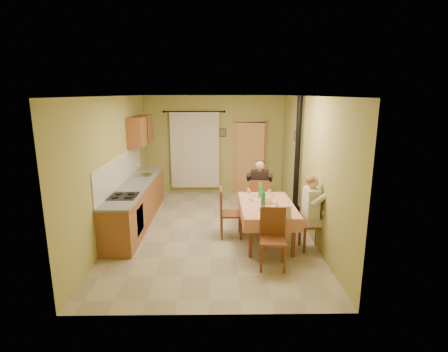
{
  "coord_description": "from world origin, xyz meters",
  "views": [
    {
      "loc": [
        0.15,
        -7.07,
        2.86
      ],
      "look_at": [
        0.25,
        0.1,
        1.15
      ],
      "focal_mm": 28.0,
      "sensor_mm": 36.0,
      "label": 1
    }
  ],
  "objects_px": {
    "dining_table": "(266,222)",
    "chair_right": "(312,234)",
    "chair_left": "(230,223)",
    "chair_near": "(272,251)",
    "stove_flue": "(296,176)",
    "man_right": "(313,204)",
    "man_far": "(259,184)",
    "chair_far": "(259,209)"
  },
  "relations": [
    {
      "from": "dining_table",
      "to": "chair_right",
      "type": "distance_m",
      "value": 0.89
    },
    {
      "from": "chair_near",
      "to": "chair_right",
      "type": "height_order",
      "value": "chair_near"
    },
    {
      "from": "dining_table",
      "to": "stove_flue",
      "type": "bearing_deg",
      "value": 55.52
    },
    {
      "from": "chair_left",
      "to": "stove_flue",
      "type": "bearing_deg",
      "value": 121.27
    },
    {
      "from": "chair_right",
      "to": "stove_flue",
      "type": "bearing_deg",
      "value": -3.62
    },
    {
      "from": "chair_far",
      "to": "chair_right",
      "type": "bearing_deg",
      "value": -53.35
    },
    {
      "from": "chair_far",
      "to": "man_far",
      "type": "relative_size",
      "value": 0.72
    },
    {
      "from": "dining_table",
      "to": "chair_right",
      "type": "relative_size",
      "value": 1.84
    },
    {
      "from": "chair_left",
      "to": "man_far",
      "type": "relative_size",
      "value": 0.72
    },
    {
      "from": "man_far",
      "to": "stove_flue",
      "type": "height_order",
      "value": "stove_flue"
    },
    {
      "from": "chair_near",
      "to": "man_right",
      "type": "relative_size",
      "value": 0.72
    },
    {
      "from": "chair_left",
      "to": "man_far",
      "type": "xyz_separation_m",
      "value": [
        0.68,
        0.85,
        0.59
      ]
    },
    {
      "from": "chair_far",
      "to": "man_far",
      "type": "bearing_deg",
      "value": 90.0
    },
    {
      "from": "dining_table",
      "to": "chair_right",
      "type": "bearing_deg",
      "value": -27.08
    },
    {
      "from": "chair_near",
      "to": "stove_flue",
      "type": "height_order",
      "value": "stove_flue"
    },
    {
      "from": "chair_far",
      "to": "chair_near",
      "type": "height_order",
      "value": "chair_far"
    },
    {
      "from": "chair_right",
      "to": "man_right",
      "type": "height_order",
      "value": "man_right"
    },
    {
      "from": "chair_far",
      "to": "chair_left",
      "type": "bearing_deg",
      "value": -121.75
    },
    {
      "from": "chair_near",
      "to": "chair_left",
      "type": "relative_size",
      "value": 0.99
    },
    {
      "from": "man_far",
      "to": "man_right",
      "type": "relative_size",
      "value": 1.0
    },
    {
      "from": "chair_left",
      "to": "stove_flue",
      "type": "xyz_separation_m",
      "value": [
        1.53,
        1.0,
        0.73
      ]
    },
    {
      "from": "chair_right",
      "to": "man_right",
      "type": "relative_size",
      "value": 0.67
    },
    {
      "from": "dining_table",
      "to": "chair_near",
      "type": "distance_m",
      "value": 1.08
    },
    {
      "from": "chair_right",
      "to": "man_far",
      "type": "height_order",
      "value": "man_far"
    },
    {
      "from": "stove_flue",
      "to": "chair_near",
      "type": "bearing_deg",
      "value": -110.58
    },
    {
      "from": "man_right",
      "to": "man_far",
      "type": "bearing_deg",
      "value": 26.3
    },
    {
      "from": "dining_table",
      "to": "chair_left",
      "type": "relative_size",
      "value": 1.72
    },
    {
      "from": "stove_flue",
      "to": "man_right",
      "type": "bearing_deg",
      "value": -91.55
    },
    {
      "from": "dining_table",
      "to": "stove_flue",
      "type": "height_order",
      "value": "stove_flue"
    },
    {
      "from": "chair_far",
      "to": "chair_near",
      "type": "relative_size",
      "value": 1.01
    },
    {
      "from": "chair_near",
      "to": "chair_left",
      "type": "height_order",
      "value": "chair_left"
    },
    {
      "from": "chair_right",
      "to": "man_right",
      "type": "distance_m",
      "value": 0.59
    },
    {
      "from": "chair_left",
      "to": "man_right",
      "type": "bearing_deg",
      "value": 65.59
    },
    {
      "from": "man_far",
      "to": "dining_table",
      "type": "bearing_deg",
      "value": -81.21
    },
    {
      "from": "chair_right",
      "to": "man_right",
      "type": "bearing_deg",
      "value": 90.0
    },
    {
      "from": "chair_near",
      "to": "stove_flue",
      "type": "xyz_separation_m",
      "value": [
        0.86,
        2.3,
        0.73
      ]
    },
    {
      "from": "man_right",
      "to": "stove_flue",
      "type": "distance_m",
      "value": 1.63
    },
    {
      "from": "dining_table",
      "to": "chair_left",
      "type": "distance_m",
      "value": 0.75
    },
    {
      "from": "chair_left",
      "to": "chair_right",
      "type": "bearing_deg",
      "value": 65.78
    },
    {
      "from": "dining_table",
      "to": "chair_near",
      "type": "xyz_separation_m",
      "value": [
        -0.04,
        -1.08,
        -0.09
      ]
    },
    {
      "from": "chair_left",
      "to": "man_right",
      "type": "xyz_separation_m",
      "value": [
        1.49,
        -0.62,
        0.59
      ]
    },
    {
      "from": "chair_left",
      "to": "man_right",
      "type": "height_order",
      "value": "man_right"
    }
  ]
}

